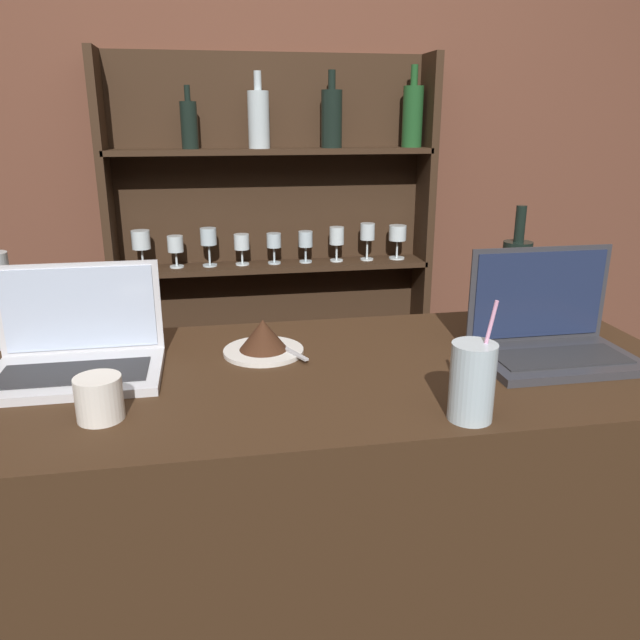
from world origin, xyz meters
TOP-DOWN VIEW (x-y plane):
  - bar_counter at (0.00, 0.34)m, footprint 1.69×0.69m
  - back_wall at (0.00, 1.64)m, footprint 7.00×0.06m
  - back_shelf at (0.07, 1.56)m, footprint 1.25×0.18m
  - laptop_near at (-0.48, 0.41)m, footprint 0.35×0.23m
  - laptop_far at (0.56, 0.32)m, footprint 0.34×0.22m
  - cake_plate at (-0.08, 0.46)m, footprint 0.19×0.19m
  - water_glass at (0.26, 0.06)m, footprint 0.08×0.08m
  - wine_bottle_dark at (0.57, 0.52)m, footprint 0.07×0.07m
  - coffee_cup at (-0.40, 0.18)m, footprint 0.08×0.08m

SIDE VIEW (x-z plane):
  - bar_counter at x=0.00m, z-range 0.00..1.01m
  - back_shelf at x=0.07m, z-range 0.06..1.83m
  - cake_plate at x=-0.08m, z-range 1.00..1.08m
  - coffee_cup at x=-0.40m, z-range 1.01..1.09m
  - laptop_near at x=-0.48m, z-range 0.94..1.17m
  - laptop_far at x=0.56m, z-range 0.94..1.18m
  - water_glass at x=0.26m, z-range 0.97..1.19m
  - wine_bottle_dark at x=0.57m, z-range 0.97..1.29m
  - back_wall at x=0.00m, z-range 0.00..2.70m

